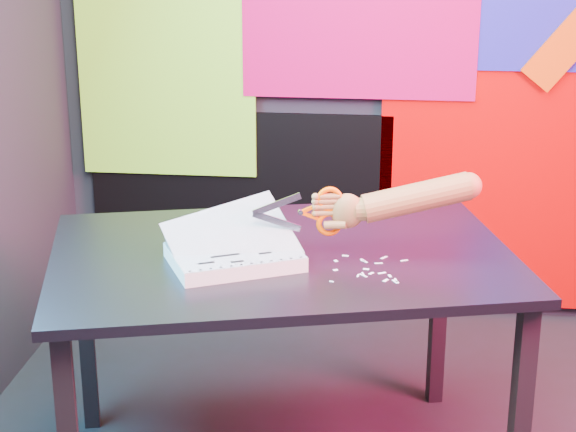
# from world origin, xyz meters

# --- Properties ---
(room) EXTENTS (3.01, 3.01, 2.71)m
(room) POSITION_xyz_m (0.00, 0.00, 1.35)
(room) COLOR black
(room) RESTS_ON ground
(backdrop) EXTENTS (2.88, 0.05, 2.08)m
(backdrop) POSITION_xyz_m (0.06, 1.46, 0.96)
(backdrop) COLOR #C60001
(backdrop) RESTS_ON ground
(work_table) EXTENTS (1.52, 1.21, 0.75)m
(work_table) POSITION_xyz_m (-0.41, 0.16, 0.67)
(work_table) COLOR black
(work_table) RESTS_ON ground
(printout_stack) EXTENTS (0.44, 0.39, 0.19)m
(printout_stack) POSITION_xyz_m (-0.53, 0.06, 0.77)
(printout_stack) COLOR white
(printout_stack) RESTS_ON work_table
(scissors) EXTENTS (0.26, 0.06, 0.15)m
(scissors) POSITION_xyz_m (-0.29, 0.15, 0.89)
(scissors) COLOR #B0B5C1
(scissors) RESTS_ON printout_stack
(hand_forearm) EXTENTS (0.47, 0.15, 0.16)m
(hand_forearm) POSITION_xyz_m (-0.06, 0.19, 0.92)
(hand_forearm) COLOR #955D30
(hand_forearm) RESTS_ON work_table
(paper_clippings) EXTENTS (0.21, 0.21, 0.00)m
(paper_clippings) POSITION_xyz_m (-0.14, 0.06, 0.75)
(paper_clippings) COLOR white
(paper_clippings) RESTS_ON work_table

